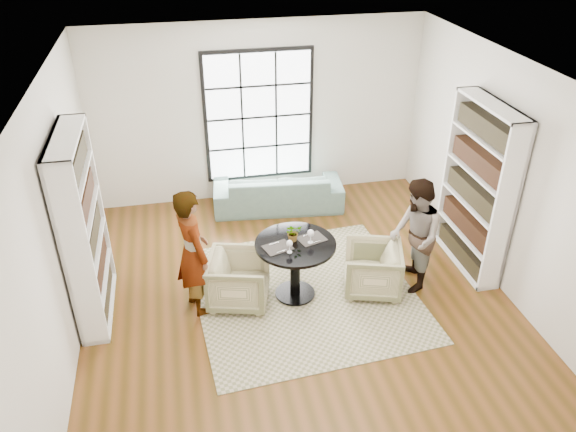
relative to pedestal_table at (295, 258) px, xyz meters
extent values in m
plane|color=brown|center=(0.03, -0.05, -0.60)|extent=(6.00, 6.00, 0.00)
plane|color=silver|center=(0.03, 2.95, 0.90)|extent=(5.50, 0.00, 5.50)
plane|color=silver|center=(-2.72, -0.05, 0.90)|extent=(0.00, 6.00, 6.00)
plane|color=silver|center=(2.78, -0.05, 0.90)|extent=(0.00, 6.00, 6.00)
plane|color=silver|center=(0.03, -3.05, 0.90)|extent=(5.50, 0.00, 5.50)
plane|color=white|center=(0.03, -0.05, 2.40)|extent=(6.00, 6.00, 0.00)
cube|color=black|center=(0.03, 2.93, 0.85)|extent=(1.82, 0.06, 2.22)
cube|color=white|center=(0.03, 2.89, 0.85)|extent=(1.70, 0.02, 2.10)
cube|color=tan|center=(0.13, 0.00, -0.59)|extent=(3.05, 3.05, 0.01)
cylinder|color=black|center=(0.00, 0.00, -0.58)|extent=(0.53, 0.53, 0.04)
cylinder|color=black|center=(0.00, 0.00, -0.19)|extent=(0.13, 0.13, 0.75)
cylinder|color=black|center=(0.00, 0.00, 0.21)|extent=(1.04, 1.04, 0.04)
imported|color=slate|center=(0.24, 2.40, -0.29)|extent=(2.22, 1.06, 0.63)
imported|color=#C3C08B|center=(-0.74, 0.02, -0.25)|extent=(0.93, 0.92, 0.70)
imported|color=#C4BD8C|center=(1.03, -0.10, -0.26)|extent=(0.92, 0.91, 0.68)
imported|color=gray|center=(-1.29, 0.02, 0.26)|extent=(0.59, 0.72, 1.71)
imported|color=gray|center=(1.58, -0.10, 0.19)|extent=(0.72, 0.86, 1.58)
cube|color=#262321|center=(-0.24, -0.06, 0.23)|extent=(0.40, 0.35, 0.01)
cube|color=#262321|center=(0.22, 0.05, 0.23)|extent=(0.40, 0.35, 0.01)
cylinder|color=silver|center=(-0.12, -0.19, 0.23)|extent=(0.06, 0.06, 0.01)
cylinder|color=silver|center=(-0.12, -0.19, 0.28)|extent=(0.01, 0.01, 0.10)
sphere|color=maroon|center=(-0.12, -0.19, 0.36)|extent=(0.08, 0.08, 0.08)
ellipsoid|color=white|center=(-0.12, -0.19, 0.36)|extent=(0.08, 0.08, 0.09)
cylinder|color=silver|center=(0.19, -0.04, 0.24)|extent=(0.07, 0.07, 0.01)
cylinder|color=silver|center=(0.19, -0.04, 0.29)|extent=(0.01, 0.01, 0.11)
sphere|color=maroon|center=(0.19, -0.04, 0.38)|extent=(0.08, 0.08, 0.08)
ellipsoid|color=white|center=(0.19, -0.04, 0.38)|extent=(0.09, 0.09, 0.10)
imported|color=gray|center=(-0.01, 0.07, 0.35)|extent=(0.24, 0.22, 0.23)
camera|label=1|loc=(-1.32, -5.80, 4.14)|focal=35.00mm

